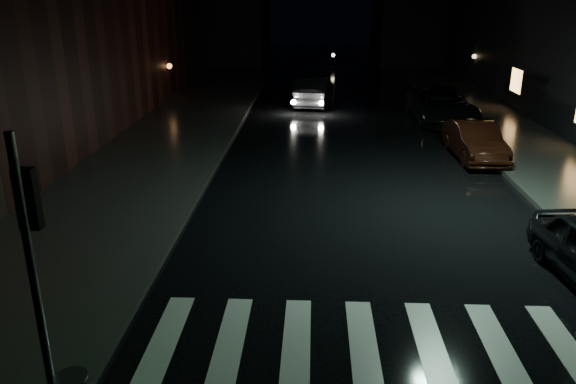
# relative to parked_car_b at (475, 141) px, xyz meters

# --- Properties ---
(ground) EXTENTS (120.00, 120.00, 0.00)m
(ground) POSITION_rel_parked_car_b_xyz_m (-7.52, -12.73, -0.70)
(ground) COLOR black
(ground) RESTS_ON ground
(sidewalk_left) EXTENTS (6.00, 44.00, 0.15)m
(sidewalk_left) POSITION_rel_parked_car_b_xyz_m (-12.52, 1.27, -0.62)
(sidewalk_left) COLOR #282826
(sidewalk_left) RESTS_ON ground
(sidewalk_right) EXTENTS (4.00, 44.00, 0.15)m
(sidewalk_right) POSITION_rel_parked_car_b_xyz_m (2.48, 1.27, -0.62)
(sidewalk_right) COLOR #282826
(sidewalk_right) RESTS_ON ground
(building_left) EXTENTS (10.00, 36.00, 7.00)m
(building_left) POSITION_rel_parked_car_b_xyz_m (-19.52, 3.27, 2.80)
(building_left) COLOR black
(building_left) RESTS_ON ground
(building_far_left) EXTENTS (14.00, 10.00, 8.00)m
(building_far_left) POSITION_rel_parked_car_b_xyz_m (-17.52, 32.27, 3.30)
(building_far_left) COLOR black
(building_far_left) RESTS_ON ground
(building_far_right) EXTENTS (14.00, 10.00, 7.00)m
(building_far_right) POSITION_rel_parked_car_b_xyz_m (6.48, 32.27, 2.80)
(building_far_right) COLOR black
(building_far_right) RESTS_ON ground
(crosswalk) EXTENTS (9.00, 3.00, 0.01)m
(crosswalk) POSITION_rel_parked_car_b_xyz_m (-4.52, -12.23, -0.69)
(crosswalk) COLOR beige
(crosswalk) RESTS_ON ground
(signal_pole_corner) EXTENTS (0.68, 0.61, 4.20)m
(signal_pole_corner) POSITION_rel_parked_car_b_xyz_m (-9.67, -14.19, 0.85)
(signal_pole_corner) COLOR slate
(signal_pole_corner) RESTS_ON ground
(parked_car_b) EXTENTS (1.58, 4.26, 1.39)m
(parked_car_b) POSITION_rel_parked_car_b_xyz_m (0.00, 0.00, 0.00)
(parked_car_b) COLOR black
(parked_car_b) RESTS_ON ground
(parked_car_c) EXTENTS (1.99, 4.50, 1.28)m
(parked_car_c) POSITION_rel_parked_car_b_xyz_m (0.08, 6.65, -0.05)
(parked_car_c) COLOR black
(parked_car_c) RESTS_ON ground
(parked_car_d) EXTENTS (2.81, 5.85, 1.61)m
(parked_car_d) POSITION_rel_parked_car_b_xyz_m (0.08, 6.40, 0.11)
(parked_car_d) COLOR black
(parked_car_d) RESTS_ON ground
(oncoming_car) EXTENTS (2.25, 4.94, 1.57)m
(oncoming_car) POSITION_rel_parked_car_b_xyz_m (-6.06, 10.41, 0.09)
(oncoming_car) COLOR black
(oncoming_car) RESTS_ON ground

